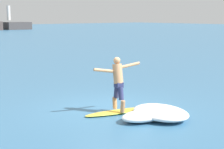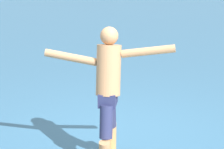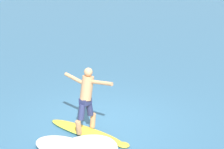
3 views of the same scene
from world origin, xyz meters
TOP-DOWN VIEW (x-y plane):
  - ground_plane at (0.00, 0.00)m, footprint 200.00×200.00m
  - surfer at (-0.14, -0.51)m, footprint 1.48×0.70m

SIDE VIEW (x-z plane):
  - ground_plane at x=0.00m, z-range 0.00..0.00m
  - surfer at x=-0.14m, z-range 0.20..1.80m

